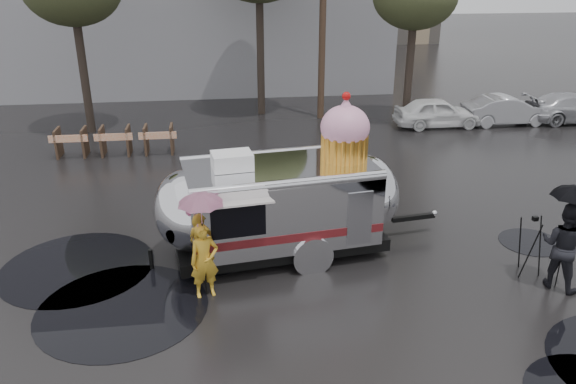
{
  "coord_description": "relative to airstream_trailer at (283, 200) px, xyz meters",
  "views": [
    {
      "loc": [
        -1.86,
        -9.53,
        6.47
      ],
      "look_at": [
        -0.4,
        2.16,
        1.53
      ],
      "focal_mm": 35.0,
      "sensor_mm": 36.0,
      "label": 1
    }
  ],
  "objects": [
    {
      "name": "person_right",
      "position": [
        5.59,
        -2.21,
        -0.39
      ],
      "size": [
        0.98,
        1.03,
        1.91
      ],
      "primitive_type": "imported",
      "rotation": [
        0.0,
        0.0,
        2.26
      ],
      "color": "black",
      "rests_on": "ground"
    },
    {
      "name": "umbrella_black",
      "position": [
        5.59,
        -2.21,
        0.59
      ],
      "size": [
        1.13,
        1.13,
        2.32
      ],
      "color": "black",
      "rests_on": "ground"
    },
    {
      "name": "airstream_trailer",
      "position": [
        0.0,
        0.0,
        0.0
      ],
      "size": [
        7.07,
        3.3,
        3.83
      ],
      "rotation": [
        0.0,
        0.0,
        0.14
      ],
      "color": "silver",
      "rests_on": "ground"
    },
    {
      "name": "barricade_row",
      "position": [
        -5.04,
        7.79,
        -0.82
      ],
      "size": [
        4.3,
        0.8,
        1.0
      ],
      "color": "#473323",
      "rests_on": "ground"
    },
    {
      "name": "tripod",
      "position": [
        5.21,
        -1.66,
        -0.54
      ],
      "size": [
        0.52,
        0.58,
        1.4
      ],
      "rotation": [
        0.0,
        0.0,
        0.05
      ],
      "color": "black",
      "rests_on": "ground"
    },
    {
      "name": "puddles",
      "position": [
        -0.14,
        -2.36,
        -1.34
      ],
      "size": [
        13.64,
        8.15,
        0.01
      ],
      "color": "black",
      "rests_on": "ground"
    },
    {
      "name": "person_left",
      "position": [
        -1.8,
        -1.65,
        -0.54
      ],
      "size": [
        0.65,
        0.51,
        1.6
      ],
      "primitive_type": "imported",
      "rotation": [
        0.0,
        0.0,
        0.24
      ],
      "color": "gold",
      "rests_on": "ground"
    },
    {
      "name": "parked_cars",
      "position": [
        12.3,
        9.83,
        -0.62
      ],
      "size": [
        13.2,
        1.9,
        1.5
      ],
      "color": "silver",
      "rests_on": "ground"
    },
    {
      "name": "utility_pole",
      "position": [
        3.01,
        11.83,
        3.28
      ],
      "size": [
        1.6,
        0.28,
        9.0
      ],
      "color": "#473323",
      "rests_on": "ground"
    },
    {
      "name": "ground",
      "position": [
        0.51,
        -2.17,
        -1.34
      ],
      "size": [
        120.0,
        120.0,
        0.0
      ],
      "primitive_type": "plane",
      "color": "black",
      "rests_on": "ground"
    },
    {
      "name": "umbrella_pink",
      "position": [
        -1.8,
        -1.65,
        0.59
      ],
      "size": [
        1.12,
        1.12,
        2.31
      ],
      "color": "#CC82A5",
      "rests_on": "ground"
    }
  ]
}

